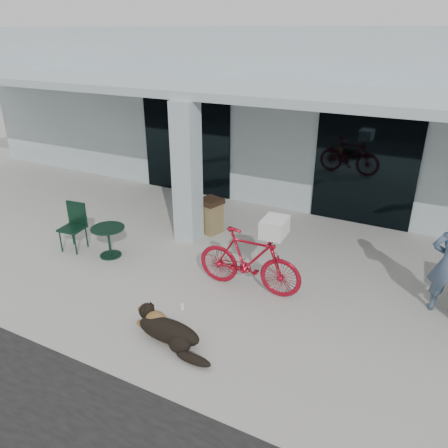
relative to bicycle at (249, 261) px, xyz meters
The scene contains 13 objects.
ground 1.28m from the bicycle, 124.22° to the right, with size 80.00×80.00×0.00m, color #ACAAA2.
building 7.77m from the bicycle, 94.82° to the left, with size 22.00×7.00×4.50m, color #B2C3CA.
storefront_glass_left 5.62m from the bicycle, 133.52° to the left, with size 2.80×0.06×2.70m, color black.
storefront_glass_right 4.27m from the bicycle, 73.96° to the left, with size 2.40×0.06×2.70m, color black.
column 2.71m from the bicycle, 147.50° to the left, with size 0.50×0.50×3.12m, color #B2C3CA.
overhang 3.78m from the bicycle, 103.48° to the left, with size 22.00×2.80×0.18m, color #B2C3CA.
bicycle is the anchor object (origin of this frame).
laundry_basket 0.88m from the bicycle, ahead, with size 0.53×0.39×0.32m, color white.
dog 2.03m from the bicycle, 103.64° to the right, with size 1.25×0.42×0.42m, color black, non-canonical shape.
cup_near_dog 1.46m from the bicycle, 123.96° to the right, with size 0.07×0.07×0.09m, color white.
cafe_table_near 3.18m from the bicycle, behind, with size 0.71×0.71×0.66m, color #113222, non-canonical shape.
cafe_chair_near 4.07m from the bicycle, behind, with size 0.47×0.52×1.05m, color #113222, non-canonical shape.
trash_receptacle 2.62m from the bicycle, 134.63° to the left, with size 0.49×0.49×0.84m, color olive, non-canonical shape.
Camera 1 is at (3.45, -5.45, 4.46)m, focal length 35.00 mm.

